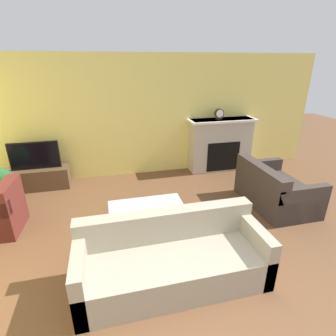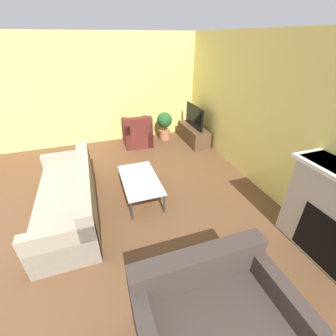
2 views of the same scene
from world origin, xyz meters
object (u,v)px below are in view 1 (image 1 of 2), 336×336
object	(u,v)px
couch_loveseat	(274,191)
potted_plant	(1,185)
couch_sectional	(172,260)
coffee_table	(147,208)
mantel_clock	(219,114)
tv	(34,156)

from	to	relation	value
couch_loveseat	potted_plant	xyz separation A→B (m)	(-4.87, 1.13, 0.16)
couch_sectional	coffee_table	bearing A→B (deg)	95.33
couch_sectional	coffee_table	distance (m)	1.19
couch_loveseat	coffee_table	bearing A→B (deg)	93.28
potted_plant	mantel_clock	xyz separation A→B (m)	(4.53, 0.78, 0.94)
couch_loveseat	mantel_clock	xyz separation A→B (m)	(-0.33, 1.90, 1.10)
couch_loveseat	mantel_clock	distance (m)	2.22
tv	couch_loveseat	bearing A→B (deg)	-22.37
coffee_table	mantel_clock	size ratio (longest dim) A/B	4.85
couch_sectional	potted_plant	world-z (taller)	couch_sectional
couch_loveseat	coffee_table	xyz separation A→B (m)	(-2.42, -0.14, 0.06)
tv	coffee_table	bearing A→B (deg)	-44.59
couch_sectional	coffee_table	world-z (taller)	couch_sectional
coffee_table	couch_loveseat	bearing A→B (deg)	3.28
couch_loveseat	coffee_table	size ratio (longest dim) A/B	1.19
tv	potted_plant	xyz separation A→B (m)	(-0.47, -0.68, -0.29)
couch_sectional	potted_plant	distance (m)	3.54
coffee_table	potted_plant	distance (m)	2.76
tv	coffee_table	xyz separation A→B (m)	(1.98, -1.95, -0.38)
tv	couch_sectional	world-z (taller)	tv
couch_loveseat	potted_plant	size ratio (longest dim) A/B	1.82
potted_plant	mantel_clock	distance (m)	4.69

